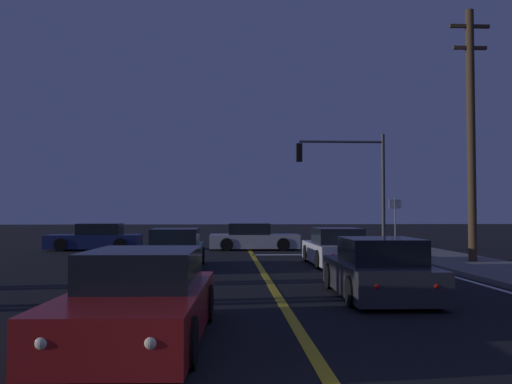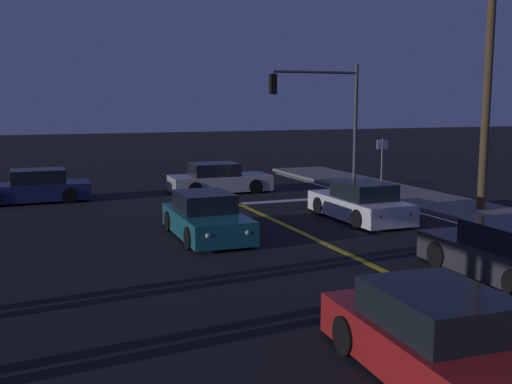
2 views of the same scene
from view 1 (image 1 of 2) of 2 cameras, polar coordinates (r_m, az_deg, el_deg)
lane_line_center at (r=14.68m, az=1.49°, el=-9.60°), size 0.20×38.04×0.01m
lane_line_edge_right at (r=16.11m, az=21.86°, el=-8.78°), size 0.16×38.04×0.01m
stop_bar at (r=24.61m, az=6.44°, el=-6.54°), size 5.81×0.50×0.01m
car_parked_curb_silver at (r=27.60m, az=-0.30°, el=-4.87°), size 4.55×2.06×1.34m
car_lead_oncoming_navy at (r=28.45m, az=-16.47°, el=-4.70°), size 4.64×1.90×1.34m
car_mid_block_charcoal at (r=12.68m, az=12.74°, el=-8.12°), size 2.00×4.29×1.34m
car_far_approaching_teal at (r=19.00m, az=-8.53°, el=-6.12°), size 1.95×4.20×1.34m
car_distant_tail_red at (r=8.51m, az=-12.03°, el=-11.12°), size 2.14×4.71×1.34m
car_following_oncoming_white at (r=19.99m, az=8.40°, el=-5.92°), size 1.93×4.45×1.34m
traffic_signal_near_right at (r=27.28m, az=9.99°, el=2.08°), size 4.42×0.28×5.79m
utility_pole_right at (r=21.32m, az=21.63°, el=5.86°), size 1.48×0.30×9.31m
street_sign_corner at (r=24.85m, az=14.39°, el=-2.57°), size 0.56×0.07×2.52m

